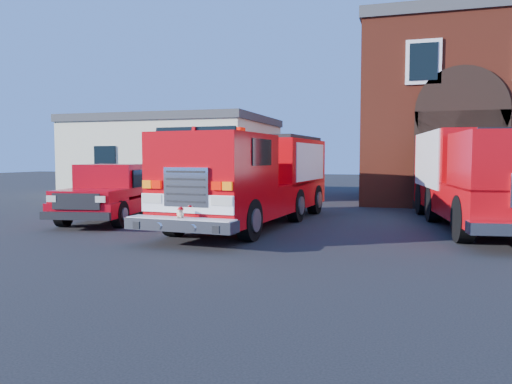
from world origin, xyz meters
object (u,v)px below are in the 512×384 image
(fire_engine, at_px, (255,177))
(pickup_truck, at_px, (116,193))
(secondary_truck, at_px, (481,174))
(side_building, at_px, (177,156))

(fire_engine, relative_size, pickup_truck, 1.58)
(secondary_truck, bearing_deg, side_building, 148.12)
(fire_engine, relative_size, secondary_truck, 1.01)
(fire_engine, distance_m, pickup_truck, 4.90)
(secondary_truck, bearing_deg, fire_engine, -168.90)
(side_building, relative_size, fire_engine, 1.06)
(pickup_truck, height_order, secondary_truck, secondary_truck)
(side_building, relative_size, secondary_truck, 1.08)
(pickup_truck, bearing_deg, fire_engine, 4.45)
(side_building, height_order, pickup_truck, side_building)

